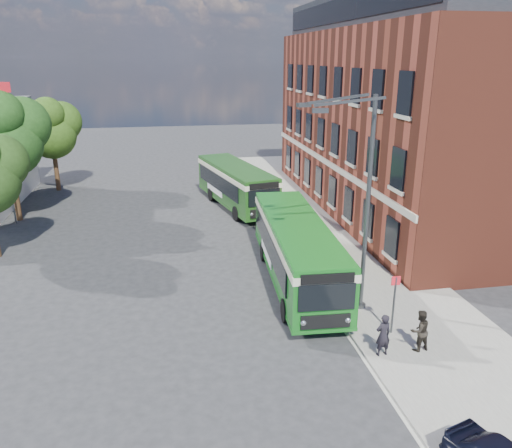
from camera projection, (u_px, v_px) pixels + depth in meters
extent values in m
plane|color=#2A2A2D|center=(234.00, 299.00, 22.41)|extent=(120.00, 120.00, 0.00)
cube|color=gray|center=(328.00, 230.00, 31.02)|extent=(6.00, 48.00, 0.15)
cube|color=beige|center=(280.00, 234.00, 30.53)|extent=(0.12, 48.00, 0.01)
cube|color=maroon|center=(412.00, 123.00, 34.05)|extent=(12.00, 26.00, 12.00)
cube|color=beige|center=(325.00, 161.00, 33.80)|extent=(0.12, 26.00, 0.35)
cube|color=black|center=(423.00, 11.00, 31.79)|extent=(10.80, 24.80, 2.20)
cube|color=black|center=(341.00, 10.00, 30.88)|extent=(0.08, 24.00, 1.40)
cylinder|color=#3B3E40|center=(5.00, 155.00, 31.00)|extent=(0.10, 0.10, 9.00)
cube|color=red|center=(2.00, 87.00, 29.77)|extent=(0.90, 0.02, 0.60)
cylinder|color=#3B3E40|center=(360.00, 307.00, 21.37)|extent=(0.44, 0.44, 0.30)
cylinder|color=#3B3E40|center=(367.00, 210.00, 19.98)|extent=(0.18, 0.18, 9.00)
cube|color=#3B3E40|center=(350.00, 101.00, 17.85)|extent=(2.58, 0.46, 0.37)
cube|color=#3B3E40|center=(339.00, 99.00, 18.97)|extent=(2.58, 0.46, 0.37)
cube|color=#3B3E40|center=(320.00, 111.00, 17.27)|extent=(0.55, 0.22, 0.16)
cube|color=#3B3E40|center=(304.00, 105.00, 19.29)|extent=(0.55, 0.22, 0.16)
cylinder|color=#3B3E40|center=(393.00, 307.00, 19.03)|extent=(0.08, 0.08, 2.50)
cube|color=red|center=(396.00, 281.00, 18.68)|extent=(0.35, 0.04, 0.35)
cube|color=#15631B|center=(296.00, 247.00, 23.60)|extent=(3.12, 11.26, 2.45)
cube|color=#15631B|center=(296.00, 272.00, 24.01)|extent=(3.17, 11.31, 0.14)
cube|color=black|center=(269.00, 243.00, 23.69)|extent=(0.61, 9.33, 1.10)
cube|color=black|center=(321.00, 241.00, 23.99)|extent=(0.61, 9.33, 1.10)
cube|color=beige|center=(297.00, 230.00, 23.34)|extent=(3.19, 11.33, 0.32)
cube|color=#15631B|center=(297.00, 223.00, 23.22)|extent=(3.02, 11.16, 0.12)
cube|color=black|center=(327.00, 297.00, 18.27)|extent=(2.15, 0.20, 1.05)
cube|color=black|center=(328.00, 279.00, 18.03)|extent=(2.00, 0.19, 0.38)
cube|color=black|center=(326.00, 322.00, 18.58)|extent=(1.90, 0.19, 0.55)
sphere|color=silver|center=(303.00, 323.00, 18.50)|extent=(0.26, 0.26, 0.26)
sphere|color=silver|center=(348.00, 320.00, 18.70)|extent=(0.26, 0.26, 0.26)
cube|color=black|center=(277.00, 209.00, 28.80)|extent=(2.00, 0.19, 0.90)
cube|color=white|center=(266.00, 253.00, 24.59)|extent=(0.22, 3.20, 0.45)
cylinder|color=black|center=(286.00, 310.00, 20.32)|extent=(0.34, 1.01, 1.00)
cylinder|color=black|center=(341.00, 307.00, 20.59)|extent=(0.34, 1.01, 1.00)
cylinder|color=black|center=(264.00, 252.00, 26.48)|extent=(0.34, 1.01, 1.00)
cylinder|color=black|center=(307.00, 250.00, 26.75)|extent=(0.34, 1.01, 1.00)
cube|color=#1E4D18|center=(236.00, 183.00, 35.63)|extent=(4.65, 10.15, 2.45)
cube|color=#1E4D18|center=(236.00, 200.00, 36.03)|extent=(4.70, 10.20, 0.14)
cube|color=black|center=(218.00, 182.00, 35.37)|extent=(1.89, 7.86, 1.10)
cube|color=black|center=(251.00, 179.00, 36.33)|extent=(1.89, 7.86, 1.10)
cube|color=#EDE7C3|center=(236.00, 171.00, 35.37)|extent=(4.72, 10.23, 0.32)
cube|color=#1E4D18|center=(236.00, 166.00, 35.25)|extent=(4.53, 10.03, 0.12)
cube|color=black|center=(264.00, 197.00, 31.26)|extent=(2.11, 0.56, 1.05)
cube|color=black|center=(264.00, 186.00, 31.01)|extent=(1.97, 0.53, 0.38)
cube|color=black|center=(264.00, 213.00, 31.57)|extent=(1.87, 0.50, 0.55)
sphere|color=silver|center=(252.00, 214.00, 31.27)|extent=(0.26, 0.26, 0.26)
sphere|color=silver|center=(276.00, 211.00, 31.90)|extent=(0.26, 0.26, 0.26)
cube|color=black|center=(214.00, 166.00, 39.87)|extent=(1.97, 0.53, 0.90)
cube|color=white|center=(215.00, 190.00, 36.22)|extent=(0.76, 3.13, 0.45)
cylinder|color=black|center=(237.00, 214.00, 32.88)|extent=(0.50, 1.04, 1.00)
cylinder|color=black|center=(269.00, 210.00, 33.75)|extent=(0.50, 1.04, 1.00)
cylinder|color=black|center=(211.00, 195.00, 37.45)|extent=(0.50, 1.04, 1.00)
cylinder|color=black|center=(240.00, 191.00, 38.32)|extent=(0.50, 1.04, 1.00)
imported|color=black|center=(383.00, 335.00, 17.68)|extent=(0.64, 0.47, 1.60)
imported|color=black|center=(420.00, 330.00, 17.99)|extent=(0.86, 0.72, 1.58)
cylinder|color=#3B2415|center=(16.00, 194.00, 32.63)|extent=(0.36, 0.36, 3.62)
sphere|color=#1E4216|center=(8.00, 144.00, 31.59)|extent=(4.27, 4.27, 4.27)
sphere|color=#1E4216|center=(22.00, 125.00, 32.00)|extent=(3.62, 3.62, 3.62)
cylinder|color=#3B2415|center=(56.00, 171.00, 40.16)|extent=(0.36, 0.36, 3.19)
sphere|color=#2B4C14|center=(52.00, 135.00, 39.24)|extent=(3.77, 3.77, 3.77)
sphere|color=#2B4C14|center=(61.00, 122.00, 39.60)|extent=(3.19, 3.19, 3.19)
sphere|color=#2B4C14|center=(41.00, 128.00, 38.47)|extent=(2.90, 2.90, 2.90)
sphere|color=#2B4C14|center=(47.00, 114.00, 38.03)|extent=(2.61, 2.61, 2.61)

